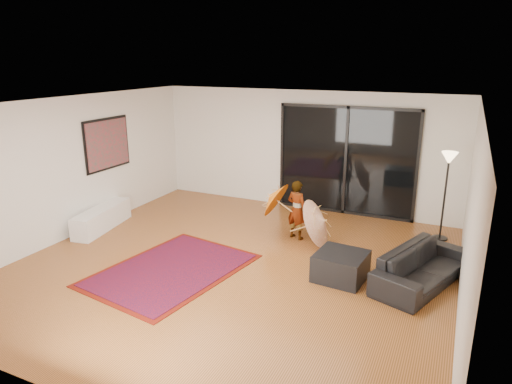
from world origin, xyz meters
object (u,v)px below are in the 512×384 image
Objects in this scene: media_console at (102,218)px; sofa at (422,267)px; child at (297,210)px; ottoman at (341,266)px.

sofa is at bearing -7.81° from media_console.
media_console is at bearing 34.77° from child.
child is at bearing 7.28° from media_console.
child reaches higher than sofa.
media_console reaches higher than ottoman.
child reaches higher than media_console.
child is at bearing 133.10° from ottoman.
sofa is 1.67× the size of child.
sofa is 2.57× the size of ottoman.
ottoman is at bearing 150.66° from child.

